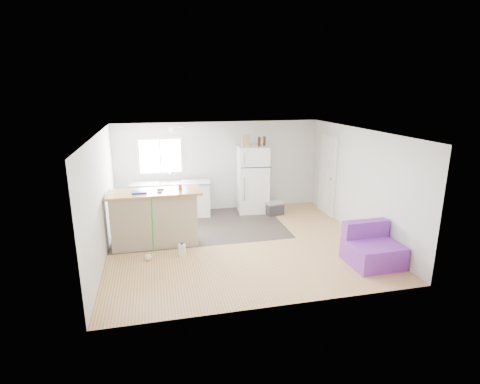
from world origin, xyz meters
name	(u,v)px	position (x,y,z in m)	size (l,w,h in m)	color
room	(240,190)	(0.00, 0.00, 1.20)	(5.51, 5.01, 2.41)	#9E6E42
vinyl_zone	(200,226)	(-0.73, 1.25, 0.00)	(4.05, 2.50, 0.00)	#302A24
window	(160,156)	(-1.55, 2.49, 1.55)	(1.18, 0.06, 0.98)	white
interior_door	(327,176)	(2.72, 1.55, 1.02)	(0.11, 0.92, 2.10)	white
ceiling_fixture	(176,129)	(-1.20, 1.20, 2.36)	(0.30, 0.30, 0.07)	white
kitchen_cabinets	(171,199)	(-1.34, 2.18, 0.47)	(2.10, 0.81, 1.20)	white
peninsula	(155,218)	(-1.77, 0.35, 0.60)	(1.92, 0.74, 1.18)	tan
refrigerator	(253,179)	(0.83, 2.11, 0.89)	(0.84, 0.81, 1.78)	white
cooler	(274,208)	(1.33, 1.68, 0.18)	(0.51, 0.39, 0.36)	#2B2B2D
purple_seat	(372,249)	(2.24, -1.48, 0.28)	(0.95, 0.89, 0.76)	purple
cleaner_jug	(182,250)	(-1.27, -0.35, 0.12)	(0.15, 0.12, 0.28)	white
mop	(149,248)	(-1.90, -0.38, 0.23)	(0.23, 0.36, 1.29)	green
red_cup	(180,187)	(-1.21, 0.39, 1.24)	(0.08, 0.08, 0.12)	red
blue_tray	(139,192)	(-2.04, 0.30, 1.20)	(0.30, 0.22, 0.04)	#1328B7
tool_a	(161,189)	(-1.61, 0.43, 1.19)	(0.14, 0.05, 0.03)	black
tool_b	(159,192)	(-1.64, 0.22, 1.19)	(0.10, 0.04, 0.03)	black
cardboard_box	(245,141)	(0.62, 2.07, 1.93)	(0.20, 0.10, 0.30)	tan
bottle_left	(259,142)	(0.98, 2.01, 1.91)	(0.07, 0.07, 0.25)	#321709
bottle_right	(264,141)	(1.14, 2.08, 1.91)	(0.07, 0.07, 0.25)	#321709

